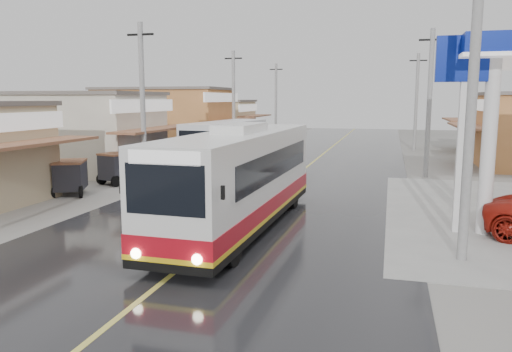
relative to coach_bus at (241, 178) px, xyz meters
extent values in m
plane|color=slate|center=(-0.31, -1.82, -1.67)|extent=(120.00, 120.00, 0.00)
cube|color=black|center=(-0.31, 13.18, -1.66)|extent=(12.00, 90.00, 0.02)
cube|color=#D8CC4C|center=(-0.31, 13.18, -1.65)|extent=(0.15, 90.00, 0.01)
cylinder|color=white|center=(7.69, 7.18, 1.08)|extent=(0.44, 0.44, 5.50)
cylinder|color=white|center=(7.69, 1.18, 1.08)|extent=(0.44, 0.44, 5.50)
cube|color=white|center=(6.89, 1.18, 1.33)|extent=(0.25, 0.25, 6.00)
cube|color=navy|center=(6.89, 1.18, 3.83)|extent=(1.80, 0.30, 1.40)
cube|color=silver|center=(0.00, -0.07, 0.19)|extent=(2.56, 10.97, 2.68)
cube|color=black|center=(0.00, -0.07, -1.24)|extent=(2.58, 10.99, 0.27)
cube|color=#A70D1A|center=(0.00, -0.07, -0.78)|extent=(2.60, 11.01, 0.50)
cube|color=gold|center=(0.00, -0.07, -1.08)|extent=(2.61, 11.02, 0.13)
cube|color=black|center=(0.01, 0.39, 0.49)|extent=(2.54, 8.70, 0.91)
cube|color=black|center=(-0.14, -5.47, 0.58)|extent=(1.98, 0.17, 1.18)
cube|color=black|center=(0.14, 5.34, 0.58)|extent=(1.98, 0.17, 1.00)
cube|color=white|center=(-0.14, -5.47, 1.31)|extent=(1.78, 0.17, 0.32)
cube|color=silver|center=(0.00, -0.07, 1.67)|extent=(1.16, 2.76, 0.27)
cylinder|color=black|center=(-1.09, -3.86, -1.15)|extent=(0.34, 1.01, 1.00)
cylinder|color=black|center=(0.88, -3.91, -1.15)|extent=(0.34, 1.01, 1.00)
cylinder|color=black|center=(-0.90, 3.41, -1.15)|extent=(0.34, 1.01, 1.00)
cylinder|color=black|center=(1.08, 3.36, -1.15)|extent=(0.34, 1.01, 1.00)
sphere|color=#FFF2CC|center=(-0.92, -5.52, -0.97)|extent=(0.26, 0.26, 0.25)
sphere|color=#FFF2CC|center=(0.63, -5.56, -0.97)|extent=(0.26, 0.26, 0.25)
cube|color=black|center=(-1.42, -5.19, 0.53)|extent=(0.08, 0.08, 0.32)
cube|color=black|center=(1.15, -5.25, 0.53)|extent=(0.08, 0.08, 0.32)
cube|color=silver|center=(-5.36, 14.47, 0.01)|extent=(3.13, 8.73, 2.37)
cube|color=#1D25A0|center=(-5.36, 14.47, -0.79)|extent=(3.17, 8.78, 0.95)
cube|color=black|center=(-5.36, 14.47, 0.35)|extent=(3.03, 7.32, 0.85)
cube|color=black|center=(-5.78, 10.27, 0.35)|extent=(1.98, 0.32, 1.04)
cylinder|color=black|center=(-6.68, 11.55, -1.17)|extent=(0.38, 0.97, 0.95)
cylinder|color=black|center=(-4.65, 11.34, -1.17)|extent=(0.38, 0.97, 0.95)
cylinder|color=black|center=(-6.07, 17.59, -1.17)|extent=(0.38, 0.97, 0.95)
cylinder|color=black|center=(-4.04, 17.39, -1.17)|extent=(0.38, 0.97, 0.95)
imported|color=black|center=(-3.61, 6.30, -1.17)|extent=(1.06, 1.99, 0.99)
imported|color=#277534|center=(-3.61, 6.08, -0.46)|extent=(0.68, 0.52, 1.65)
cube|color=#26262D|center=(-9.08, 3.53, -0.80)|extent=(1.85, 2.16, 1.19)
cube|color=brown|center=(-9.08, 3.53, -0.16)|extent=(1.91, 2.22, 0.09)
cylinder|color=black|center=(-9.39, 2.68, -1.39)|extent=(0.38, 0.57, 0.55)
cylinder|color=black|center=(-9.93, 3.84, -1.39)|extent=(0.38, 0.57, 0.55)
cylinder|color=black|center=(-8.24, 3.01, -1.39)|extent=(0.33, 0.54, 0.55)
cube|color=#26262D|center=(-8.49, 6.80, -0.77)|extent=(1.70, 2.15, 1.22)
cube|color=brown|center=(-8.49, 6.80, -0.12)|extent=(1.76, 2.21, 0.09)
cylinder|color=black|center=(-9.31, 6.36, -1.39)|extent=(0.32, 0.59, 0.56)
cylinder|color=black|center=(-8.94, 7.62, -1.39)|extent=(0.32, 0.59, 0.56)
cylinder|color=black|center=(-8.19, 5.83, -1.39)|extent=(0.27, 0.57, 0.56)
camera|label=1|loc=(4.72, -15.64, 2.60)|focal=35.00mm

